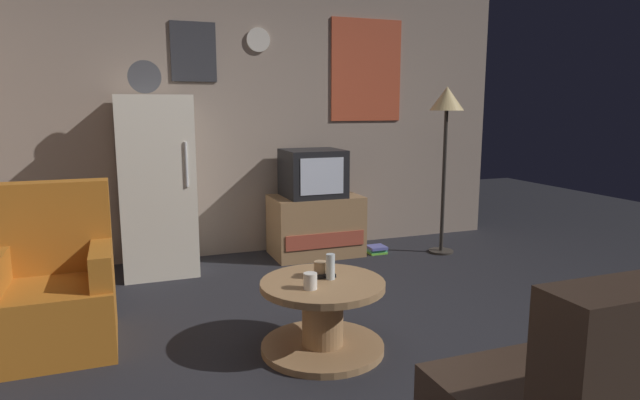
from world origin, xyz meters
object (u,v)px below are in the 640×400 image
coffee_table (323,316)px  armchair (53,291)px  standing_lamp (446,112)px  mug_ceramic_tan (320,269)px  wine_glass (330,267)px  remote_control (323,276)px  crt_tv (313,173)px  book_stack (377,249)px  mug_ceramic_white (310,281)px  fridge (156,185)px  tv_stand (316,226)px

coffee_table → armchair: armchair is taller
standing_lamp → mug_ceramic_tan: (-1.83, -1.50, -0.89)m
mug_ceramic_tan → armchair: armchair is taller
wine_glass → coffee_table: bearing=-159.2°
remote_control → armchair: armchair is taller
mug_ceramic_tan → crt_tv: bearing=71.5°
standing_lamp → remote_control: size_ratio=10.60×
crt_tv → book_stack: 0.98m
crt_tv → mug_ceramic_white: 2.21m
armchair → fridge: bearing=61.9°
tv_stand → standing_lamp: size_ratio=0.53×
tv_stand → mug_ceramic_white: size_ratio=9.33×
fridge → wine_glass: (0.83, -1.91, -0.26)m
coffee_table → mug_ceramic_white: 0.29m
tv_stand → book_stack: 0.64m
standing_lamp → mug_ceramic_white: standing_lamp is taller
mug_ceramic_white → armchair: (-1.35, 0.73, -0.13)m
armchair → book_stack: (2.70, 1.15, -0.30)m
standing_lamp → coffee_table: bearing=-139.2°
mug_ceramic_white → mug_ceramic_tan: (0.13, 0.19, 0.00)m
wine_glass → mug_ceramic_white: 0.21m
fridge → tv_stand: bearing=0.9°
mug_ceramic_white → book_stack: mug_ceramic_white is taller
crt_tv → standing_lamp: standing_lamp is taller
fridge → mug_ceramic_tan: (0.79, -1.84, -0.29)m
tv_stand → standing_lamp: standing_lamp is taller
standing_lamp → mug_ceramic_tan: size_ratio=17.67×
remote_control → mug_ceramic_white: bearing=-126.9°
tv_stand → wine_glass: 2.04m
fridge → book_stack: bearing=-4.3°
fridge → wine_glass: size_ratio=11.80×
fridge → standing_lamp: (2.62, -0.34, 0.60)m
crt_tv → remote_control: size_ratio=3.60×
fridge → tv_stand: 1.52m
mug_ceramic_tan → book_stack: bearing=54.1°
coffee_table → armchair: bearing=156.8°
mug_ceramic_tan → book_stack: 2.12m
tv_stand → remote_control: size_ratio=5.60×
crt_tv → armchair: crt_tv is taller
fridge → book_stack: (2.01, -0.15, -0.72)m
coffee_table → remote_control: remote_control is taller
mug_ceramic_white → coffee_table: bearing=41.6°
wine_glass → remote_control: 0.08m
crt_tv → wine_glass: 2.04m
mug_ceramic_tan → book_stack: mug_ceramic_tan is taller
coffee_table → wine_glass: (0.06, 0.02, 0.29)m
wine_glass → mug_ceramic_tan: (-0.04, 0.07, -0.03)m
armchair → book_stack: armchair is taller
fridge → remote_control: bearing=-67.0°
standing_lamp → mug_ceramic_white: (-1.96, -1.69, -0.89)m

